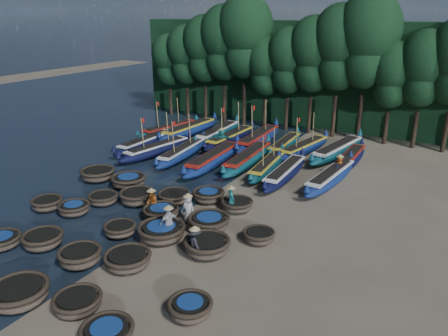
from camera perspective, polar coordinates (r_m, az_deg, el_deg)
The scene contains 61 objects.
ground at distance 25.25m, azimuth -5.16°, elevation -5.77°, with size 120.00×120.00×0.00m, color #7D715B.
foliage_wall at distance 44.40m, azimuth 12.82°, elevation 11.75°, with size 40.00×3.00×10.00m, color black.
coracle_2 at distance 19.50m, azimuth -25.19°, elevation -14.58°, with size 2.86×2.86×0.81m.
coracle_3 at distance 18.35m, azimuth -18.58°, elevation -16.27°, with size 1.93×1.93×0.66m.
coracle_4 at distance 16.61m, azimuth -15.03°, elevation -20.13°, with size 1.92×1.92×0.67m.
coracle_5 at distance 24.05m, azimuth -27.06°, elevation -8.43°, with size 2.15×2.15×0.64m.
coracle_6 at distance 23.17m, azimuth -22.57°, elevation -8.61°, with size 2.35×2.35×0.76m.
coracle_7 at distance 21.11m, azimuth -18.28°, elevation -10.86°, with size 2.19×2.19×0.79m.
coracle_8 at distance 20.40m, azimuth -12.46°, elevation -11.55°, with size 2.33×2.33×0.72m.
coracle_9 at distance 17.20m, azimuth -4.44°, elevation -17.74°, with size 2.05×2.05×0.70m.
coracle_10 at distance 27.27m, azimuth -22.11°, elevation -4.30°, with size 1.79×1.79×0.71m.
coracle_11 at distance 26.12m, azimuth -19.00°, elevation -4.99°, with size 2.06×2.06×0.67m.
coracle_12 at distance 23.09m, azimuth -13.43°, elevation -7.78°, with size 2.01×2.01×0.67m.
coracle_13 at distance 22.34m, azimuth -8.16°, elevation -8.19°, with size 2.56×2.56×0.79m.
coracle_14 at distance 20.89m, azimuth -2.24°, elevation -10.09°, with size 2.68×2.68×0.81m.
coracle_15 at distance 26.98m, azimuth -15.52°, elevation -3.85°, with size 2.04×2.04×0.65m.
coracle_16 at distance 26.50m, azimuth -11.26°, elevation -3.69°, with size 2.57×2.57×0.83m.
coracle_17 at distance 24.47m, azimuth -8.21°, elevation -5.71°, with size 2.45×2.45×0.71m.
coracle_18 at distance 23.01m, azimuth -1.97°, elevation -7.08°, with size 2.42×2.42×0.81m.
coracle_19 at distance 21.99m, azimuth 4.57°, elevation -8.79°, with size 1.94×1.94×0.63m.
coracle_20 at distance 30.78m, azimuth -16.17°, elevation -0.75°, with size 2.32×2.32×0.81m.
coracle_21 at distance 29.09m, azimuth -12.36°, elevation -1.63°, with size 2.71×2.71×0.80m.
coracle_22 at distance 26.28m, azimuth -6.52°, elevation -3.77°, with size 1.97×1.97×0.72m.
coracle_23 at distance 26.40m, azimuth -2.03°, elevation -3.55°, with size 2.36×2.36×0.69m.
coracle_24 at distance 25.16m, azimuth 1.71°, elevation -4.81°, with size 2.12×2.12×0.68m.
long_boat_1 at distance 36.98m, azimuth -10.14°, elevation 3.28°, with size 1.45×8.00×1.41m.
long_boat_2 at distance 35.05m, azimuth -8.73°, elevation 2.43°, with size 2.55×7.84×3.37m.
long_boat_3 at distance 34.00m, azimuth -5.48°, elevation 2.03°, with size 2.30×7.86×3.36m.
long_boat_4 at distance 32.22m, azimuth -1.39°, elevation 1.20°, with size 2.09×8.75×1.54m.
long_boat_5 at distance 32.38m, azimuth 3.14°, elevation 1.26°, with size 2.11×8.65×1.53m.
long_boat_6 at distance 31.18m, azimuth 5.71°, elevation 0.27°, with size 2.06×7.26×3.10m.
long_boat_7 at distance 29.95m, azimuth 7.98°, elevation -0.60°, with size 1.74×7.72×1.36m.
long_boat_8 at distance 29.66m, azimuth 13.73°, elevation -1.17°, with size 1.98×7.95×1.40m.
long_boat_9 at distance 41.03m, azimuth -7.18°, elevation 5.07°, with size 2.59×7.73×3.33m.
long_boat_10 at distance 40.33m, azimuth -4.58°, elevation 4.99°, with size 1.93×8.77×1.55m.
long_boat_11 at distance 39.24m, azimuth -0.79°, elevation 4.60°, with size 2.01×8.44×1.49m.
long_boat_12 at distance 37.65m, azimuth 0.84°, elevation 3.92°, with size 1.67×8.27×3.51m.
long_boat_13 at distance 37.42m, azimuth 4.49°, elevation 3.84°, with size 2.02×8.91×3.79m.
long_boat_14 at distance 36.42m, azimuth 7.95°, elevation 3.06°, with size 1.74×7.25×1.28m.
long_boat_15 at distance 35.57m, azimuth 10.40°, elevation 2.58°, with size 2.58×7.65×3.29m.
long_boat_16 at distance 35.38m, azimuth 14.60°, elevation 2.28°, with size 2.88×8.72×1.55m.
long_boat_17 at distance 33.72m, azimuth 16.11°, elevation 1.12°, with size 1.43×7.60×1.34m.
fisherman_0 at distance 23.77m, azimuth -4.69°, elevation -5.15°, with size 0.81×0.55×1.79m.
fisherman_1 at distance 24.66m, azimuth 0.94°, elevation -4.00°, with size 0.70×0.65×1.81m.
fisherman_2 at distance 24.88m, azimuth -9.41°, elevation -4.30°, with size 0.93×0.90×1.71m.
fisherman_3 at distance 20.36m, azimuth -3.81°, elevation -9.72°, with size 1.20×1.01×1.81m.
fisherman_4 at distance 22.22m, azimuth -7.19°, elevation -6.95°, with size 0.85×1.09×1.92m.
fisherman_5 at distance 36.05m, azimuth -0.33°, elevation 3.81°, with size 1.72×1.21×1.99m.
fisherman_6 at distance 31.21m, azimuth 14.83°, elevation 0.37°, with size 0.76×0.88×1.72m.
tree_0 at distance 48.64m, azimuth -7.21°, elevation 13.89°, with size 3.68×3.68×8.68m.
tree_1 at distance 47.22m, azimuth -4.95°, elevation 14.62°, with size 4.09×4.09×9.65m.
tree_2 at distance 45.87m, azimuth -2.54°, elevation 15.37°, with size 4.51×4.51×10.63m.
tree_3 at distance 44.62m, azimuth 0.03°, elevation 16.13°, with size 4.92×4.92×11.60m.
tree_4 at distance 43.47m, azimuth 2.77°, elevation 16.90°, with size 5.34×5.34×12.58m.
tree_5 at distance 42.67m, azimuth 5.51°, elevation 13.14°, with size 3.68×3.68×8.68m.
tree_6 at distance 41.68m, azimuth 8.49°, elevation 13.80°, with size 4.09×4.09×9.65m.
tree_7 at distance 40.81m, azimuth 11.62°, elevation 14.45°, with size 4.51×4.51×10.63m.
tree_8 at distance 40.06m, azimuth 14.89°, elevation 15.08°, with size 4.92×4.92×11.60m.
tree_9 at distance 39.45m, azimuth 18.30°, elevation 15.68°, with size 5.34×5.34×12.58m.
tree_10 at distance 39.25m, azimuth 21.18°, elevation 11.35°, with size 3.68×3.68×8.68m.
tree_11 at distance 38.86m, azimuth 24.69°, elevation 11.83°, with size 4.09×4.09×9.65m.
Camera 1 is at (13.44, -18.41, 10.88)m, focal length 35.00 mm.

